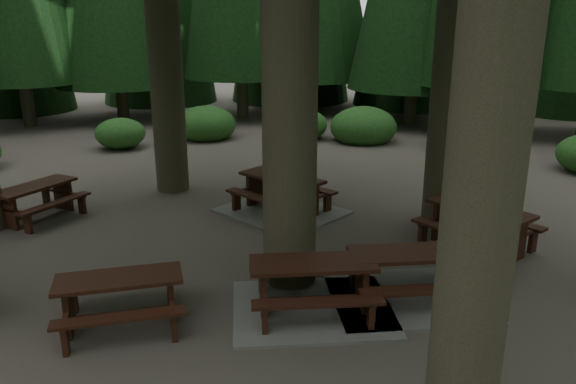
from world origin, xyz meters
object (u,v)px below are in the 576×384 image
at_px(picnic_table_b, 36,196).
at_px(picnic_table_e, 120,293).
at_px(picnic_table_f, 409,283).
at_px(picnic_table_d, 479,221).
at_px(picnic_table_a, 312,294).
at_px(picnic_table_c, 282,200).

distance_m(picnic_table_b, picnic_table_e, 5.35).
bearing_deg(picnic_table_f, picnic_table_d, 43.14).
bearing_deg(picnic_table_a, picnic_table_d, 31.47).
xyz_separation_m(picnic_table_c, picnic_table_f, (3.60, -2.67, -0.02)).
bearing_deg(picnic_table_e, picnic_table_f, -4.08).
height_order(picnic_table_c, picnic_table_d, picnic_table_c).
bearing_deg(picnic_table_d, picnic_table_b, -140.80).
xyz_separation_m(picnic_table_c, picnic_table_e, (0.25, -5.26, 0.20)).
bearing_deg(picnic_table_a, picnic_table_c, 91.48).
height_order(picnic_table_a, picnic_table_b, picnic_table_a).
distance_m(picnic_table_d, picnic_table_f, 2.62).
bearing_deg(picnic_table_b, picnic_table_f, -88.56).
xyz_separation_m(picnic_table_a, picnic_table_b, (-6.93, 0.92, 0.23)).
bearing_deg(picnic_table_e, picnic_table_a, -5.88).
xyz_separation_m(picnic_table_b, picnic_table_d, (8.67, 2.61, 0.05)).
height_order(picnic_table_b, picnic_table_d, picnic_table_d).
distance_m(picnic_table_c, picnic_table_d, 4.20).
relative_size(picnic_table_d, picnic_table_f, 0.78).
bearing_deg(picnic_table_b, picnic_table_d, -72.35).
relative_size(picnic_table_b, picnic_table_c, 0.60).
height_order(picnic_table_d, picnic_table_f, picnic_table_d).
bearing_deg(picnic_table_b, picnic_table_a, -96.66).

